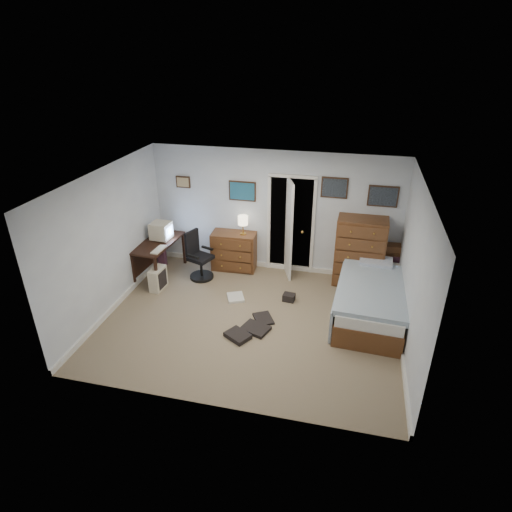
{
  "coord_description": "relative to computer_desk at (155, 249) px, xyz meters",
  "views": [
    {
      "loc": [
        1.48,
        -5.93,
        4.32
      ],
      "look_at": [
        0.02,
        0.3,
        1.1
      ],
      "focal_mm": 30.0,
      "sensor_mm": 36.0,
      "label": 1
    }
  ],
  "objects": [
    {
      "name": "office_chair",
      "position": [
        0.91,
        0.06,
        -0.18
      ],
      "size": [
        0.62,
        0.62,
        0.99
      ],
      "rotation": [
        0.0,
        0.0,
        -0.35
      ],
      "color": "black",
      "rests_on": "floor"
    },
    {
      "name": "floor_clutter",
      "position": [
        2.35,
        -1.17,
        -0.53
      ],
      "size": [
        1.3,
        1.62,
        0.14
      ],
      "rotation": [
        0.0,
        0.0,
        -0.14
      ],
      "color": "black",
      "rests_on": "floor"
    },
    {
      "name": "crt_monitor",
      "position": [
        0.11,
        0.14,
        0.35
      ],
      "size": [
        0.4,
        0.38,
        0.35
      ],
      "rotation": [
        0.0,
        0.0,
        -0.07
      ],
      "color": "beige",
      "rests_on": "computer_desk"
    },
    {
      "name": "media_stack",
      "position": [
        -0.03,
        0.34,
        -0.18
      ],
      "size": [
        0.16,
        0.16,
        0.76
      ],
      "primitive_type": "cube",
      "rotation": [
        0.0,
        0.0,
        0.07
      ],
      "color": "maroon",
      "rests_on": "floor"
    },
    {
      "name": "keyboard",
      "position": [
        0.27,
        -0.36,
        0.18
      ],
      "size": [
        0.17,
        0.4,
        0.02
      ],
      "primitive_type": "cube",
      "rotation": [
        0.0,
        0.0,
        -0.07
      ],
      "color": "beige",
      "rests_on": "computer_desk"
    },
    {
      "name": "pc_tower",
      "position": [
        0.29,
        -0.56,
        -0.34
      ],
      "size": [
        0.23,
        0.42,
        0.44
      ],
      "rotation": [
        0.0,
        0.0,
        -0.07
      ],
      "color": "beige",
      "rests_on": "floor"
    },
    {
      "name": "wall_posters",
      "position": [
        2.86,
        0.8,
        1.18
      ],
      "size": [
        4.38,
        0.04,
        0.6
      ],
      "color": "#331E11",
      "rests_on": "floor"
    },
    {
      "name": "table_lamp",
      "position": [
        1.7,
        0.59,
        0.53
      ],
      "size": [
        0.21,
        0.21,
        0.39
      ],
      "rotation": [
        0.0,
        0.0,
        0.05
      ],
      "color": "gold",
      "rests_on": "low_dresser"
    },
    {
      "name": "bed",
      "position": [
        4.27,
        -0.55,
        -0.23
      ],
      "size": [
        1.26,
        2.21,
        0.7
      ],
      "rotation": [
        0.0,
        0.0,
        -0.06
      ],
      "color": "brown",
      "rests_on": "floor"
    },
    {
      "name": "floor",
      "position": [
        2.29,
        -1.18,
        -0.57
      ],
      "size": [
        5.0,
        4.0,
        0.02
      ],
      "primitive_type": "cube",
      "color": "gray",
      "rests_on": "ground"
    },
    {
      "name": "computer_desk",
      "position": [
        0.0,
        0.0,
        0.0
      ],
      "size": [
        0.67,
        1.31,
        0.73
      ],
      "rotation": [
        0.0,
        0.0,
        -0.07
      ],
      "color": "black",
      "rests_on": "floor"
    },
    {
      "name": "doorway",
      "position": [
        2.63,
        1.09,
        0.44
      ],
      "size": [
        0.96,
        1.12,
        2.05
      ],
      "color": "black",
      "rests_on": "floor"
    },
    {
      "name": "tall_dresser",
      "position": [
        4.03,
        0.57,
        0.12
      ],
      "size": [
        0.94,
        0.57,
        1.37
      ],
      "primitive_type": "cube",
      "rotation": [
        0.0,
        0.0,
        -0.03
      ],
      "color": "brown",
      "rests_on": "floor"
    },
    {
      "name": "headboard_bookcase",
      "position": [
        4.87,
        0.68,
        -0.12
      ],
      "size": [
        0.95,
        0.29,
        0.84
      ],
      "rotation": [
        0.0,
        0.0,
        0.06
      ],
      "color": "brown",
      "rests_on": "floor"
    },
    {
      "name": "low_dresser",
      "position": [
        1.5,
        0.59,
        -0.16
      ],
      "size": [
        0.93,
        0.5,
        0.81
      ],
      "primitive_type": "cube",
      "rotation": [
        0.0,
        0.0,
        0.05
      ],
      "color": "brown",
      "rests_on": "floor"
    }
  ]
}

